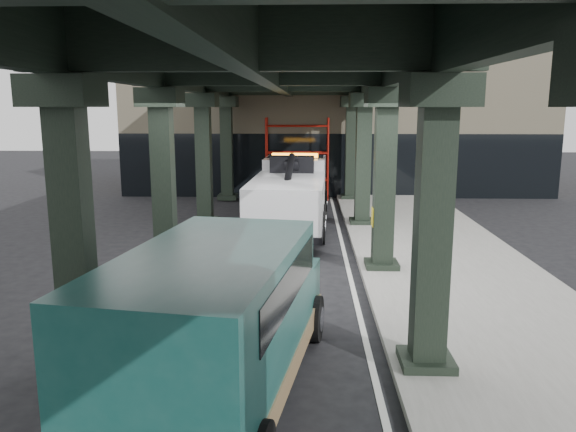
# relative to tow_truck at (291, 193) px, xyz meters

# --- Properties ---
(ground) EXTENTS (90.00, 90.00, 0.00)m
(ground) POSITION_rel_tow_truck_xyz_m (0.07, -7.53, -1.38)
(ground) COLOR black
(ground) RESTS_ON ground
(sidewalk) EXTENTS (5.00, 40.00, 0.15)m
(sidewalk) POSITION_rel_tow_truck_xyz_m (4.57, -5.53, -1.30)
(sidewalk) COLOR gray
(sidewalk) RESTS_ON ground
(lane_stripe) EXTENTS (0.12, 38.00, 0.01)m
(lane_stripe) POSITION_rel_tow_truck_xyz_m (1.77, -5.53, -1.37)
(lane_stripe) COLOR silver
(lane_stripe) RESTS_ON ground
(viaduct) EXTENTS (7.40, 32.00, 6.40)m
(viaduct) POSITION_rel_tow_truck_xyz_m (-0.33, -5.53, 4.08)
(viaduct) COLOR black
(viaduct) RESTS_ON ground
(building) EXTENTS (22.00, 10.00, 8.00)m
(building) POSITION_rel_tow_truck_xyz_m (2.07, 12.47, 2.62)
(building) COLOR #C6B793
(building) RESTS_ON ground
(scaffolding) EXTENTS (3.08, 0.88, 4.00)m
(scaffolding) POSITION_rel_tow_truck_xyz_m (0.07, 7.11, 0.73)
(scaffolding) COLOR #AA170D
(scaffolding) RESTS_ON ground
(tow_truck) EXTENTS (2.88, 8.73, 2.83)m
(tow_truck) POSITION_rel_tow_truck_xyz_m (0.00, 0.00, 0.00)
(tow_truck) COLOR black
(tow_truck) RESTS_ON ground
(towed_van) EXTENTS (3.28, 6.44, 2.50)m
(towed_van) POSITION_rel_tow_truck_xyz_m (-0.72, -12.61, -0.04)
(towed_van) COLOR #134641
(towed_van) RESTS_ON ground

